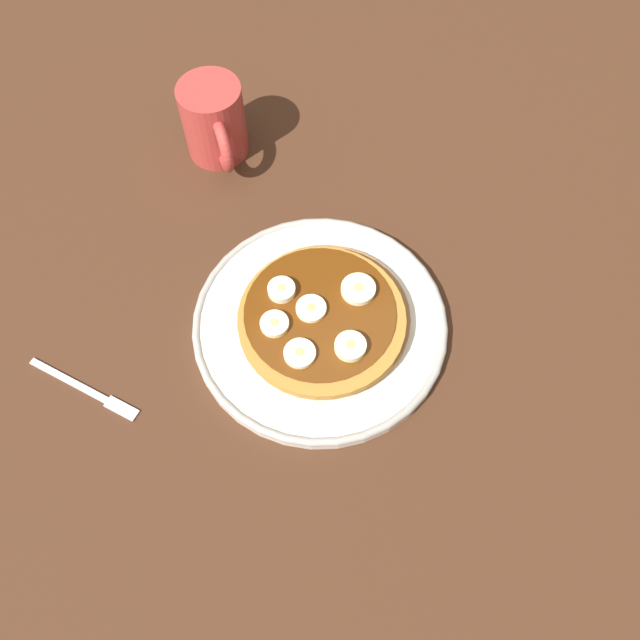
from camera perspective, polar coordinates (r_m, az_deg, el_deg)
ground_plane at (r=70.36cm, az=0.00°, el=-1.19°), size 140.00×140.00×3.00cm
plate at (r=68.30cm, az=0.00°, el=-0.32°), size 26.66×26.66×1.52cm
pancake_stack at (r=66.98cm, az=0.24°, el=0.30°), size 18.33×17.93×2.18cm
banana_slice_0 at (r=65.94cm, az=-0.78°, el=0.98°), size 3.11×3.11×0.75cm
banana_slice_1 at (r=65.14cm, az=-3.96°, el=-0.46°), size 2.91×2.91×0.87cm
banana_slice_2 at (r=63.71cm, az=-1.78°, el=-2.95°), size 3.17×3.17×0.77cm
banana_slice_3 at (r=66.94cm, az=-3.38°, el=2.62°), size 2.86×2.86×1.08cm
banana_slice_4 at (r=63.90cm, az=2.66°, el=-2.33°), size 3.15×3.15×1.07cm
banana_slice_5 at (r=67.04cm, az=3.36°, el=2.67°), size 3.58×3.58×0.97cm
coffee_mug at (r=80.57cm, az=-9.20°, el=16.72°), size 10.87×7.39×9.38cm
fork at (r=69.73cm, az=-19.49°, el=-5.87°), size 10.06×9.71×0.50cm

